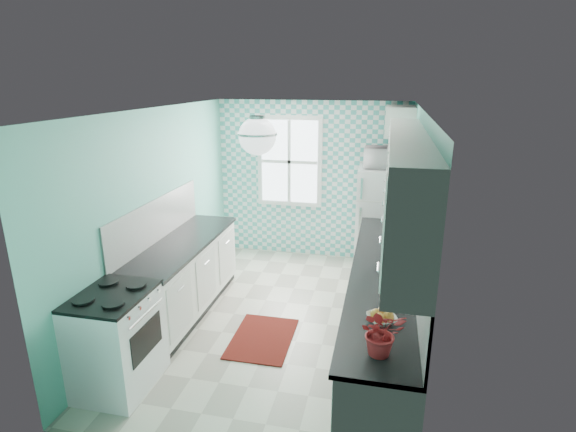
% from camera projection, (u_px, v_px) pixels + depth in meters
% --- Properties ---
extents(floor, '(3.00, 4.40, 0.02)m').
position_uv_depth(floor, '(280.00, 320.00, 5.49)').
color(floor, beige).
rests_on(floor, ground).
extents(ceiling, '(3.00, 4.40, 0.02)m').
position_uv_depth(ceiling, '(278.00, 109.00, 4.74)').
color(ceiling, white).
rests_on(ceiling, wall_back).
extents(wall_back, '(3.00, 0.02, 2.50)m').
position_uv_depth(wall_back, '(312.00, 180.00, 7.18)').
color(wall_back, '#61BEAA').
rests_on(wall_back, floor).
extents(wall_front, '(3.00, 0.02, 2.50)m').
position_uv_depth(wall_front, '(202.00, 320.00, 3.06)').
color(wall_front, '#61BEAA').
rests_on(wall_front, floor).
extents(wall_left, '(0.02, 4.40, 2.50)m').
position_uv_depth(wall_left, '(158.00, 214.00, 5.43)').
color(wall_left, '#61BEAA').
rests_on(wall_left, floor).
extents(wall_right, '(0.02, 4.40, 2.50)m').
position_uv_depth(wall_right, '(416.00, 231.00, 4.80)').
color(wall_right, '#61BEAA').
rests_on(wall_right, floor).
extents(accent_wall, '(3.00, 0.01, 2.50)m').
position_uv_depth(accent_wall, '(311.00, 181.00, 7.16)').
color(accent_wall, '#4BB2AB').
rests_on(accent_wall, wall_back).
extents(window, '(1.04, 0.05, 1.44)m').
position_uv_depth(window, '(290.00, 162.00, 7.11)').
color(window, white).
rests_on(window, wall_back).
extents(backsplash_right, '(0.02, 3.60, 0.51)m').
position_uv_depth(backsplash_right, '(415.00, 249.00, 4.45)').
color(backsplash_right, white).
rests_on(backsplash_right, wall_right).
extents(backsplash_left, '(0.02, 2.15, 0.51)m').
position_uv_depth(backsplash_left, '(157.00, 220.00, 5.37)').
color(backsplash_left, white).
rests_on(backsplash_left, wall_left).
extents(upper_cabinets_right, '(0.33, 3.20, 0.90)m').
position_uv_depth(upper_cabinets_right, '(405.00, 184.00, 4.09)').
color(upper_cabinets_right, white).
rests_on(upper_cabinets_right, wall_right).
extents(upper_cabinet_fridge, '(0.40, 0.74, 0.40)m').
position_uv_depth(upper_cabinet_fridge, '(400.00, 121.00, 6.26)').
color(upper_cabinet_fridge, white).
rests_on(upper_cabinet_fridge, wall_right).
extents(ceiling_light, '(0.34, 0.34, 0.35)m').
position_uv_depth(ceiling_light, '(257.00, 136.00, 4.05)').
color(ceiling_light, silver).
rests_on(ceiling_light, ceiling).
extents(base_cabinets_right, '(0.60, 3.60, 0.90)m').
position_uv_depth(base_cabinets_right, '(381.00, 313.00, 4.73)').
color(base_cabinets_right, white).
rests_on(base_cabinets_right, floor).
extents(countertop_right, '(0.63, 3.60, 0.04)m').
position_uv_depth(countertop_right, '(382.00, 272.00, 4.59)').
color(countertop_right, black).
rests_on(countertop_right, base_cabinets_right).
extents(base_cabinets_left, '(0.60, 2.15, 0.90)m').
position_uv_depth(base_cabinets_left, '(183.00, 279.00, 5.53)').
color(base_cabinets_left, white).
rests_on(base_cabinets_left, floor).
extents(countertop_left, '(0.63, 2.15, 0.04)m').
position_uv_depth(countertop_left, '(182.00, 243.00, 5.39)').
color(countertop_left, black).
rests_on(countertop_left, base_cabinets_left).
extents(fridge, '(0.69, 0.68, 1.58)m').
position_uv_depth(fridge, '(380.00, 220.00, 6.71)').
color(fridge, silver).
rests_on(fridge, floor).
extents(stove, '(0.63, 0.78, 0.95)m').
position_uv_depth(stove, '(117.00, 339.00, 4.19)').
color(stove, silver).
rests_on(stove, floor).
extents(sink, '(0.43, 0.36, 0.53)m').
position_uv_depth(sink, '(385.00, 245.00, 5.29)').
color(sink, silver).
rests_on(sink, countertop_right).
extents(rug, '(0.67, 0.95, 0.02)m').
position_uv_depth(rug, '(262.00, 338.00, 5.07)').
color(rug, maroon).
rests_on(rug, floor).
extents(dish_towel, '(0.05, 0.28, 0.41)m').
position_uv_depth(dish_towel, '(358.00, 270.00, 5.71)').
color(dish_towel, '#59BDB8').
rests_on(dish_towel, base_cabinets_right).
extents(fruit_bowl, '(0.30, 0.30, 0.06)m').
position_uv_depth(fruit_bowl, '(382.00, 319.00, 3.61)').
color(fruit_bowl, white).
rests_on(fruit_bowl, countertop_right).
extents(potted_plant, '(0.39, 0.36, 0.35)m').
position_uv_depth(potted_plant, '(382.00, 332.00, 3.15)').
color(potted_plant, '#A7202B').
rests_on(potted_plant, countertop_right).
extents(soap_bottle, '(0.10, 0.10, 0.18)m').
position_uv_depth(soap_bottle, '(390.00, 228.00, 5.60)').
color(soap_bottle, '#84A3AE').
rests_on(soap_bottle, countertop_right).
extents(microwave, '(0.55, 0.38, 0.30)m').
position_uv_depth(microwave, '(384.00, 158.00, 6.43)').
color(microwave, silver).
rests_on(microwave, fridge).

